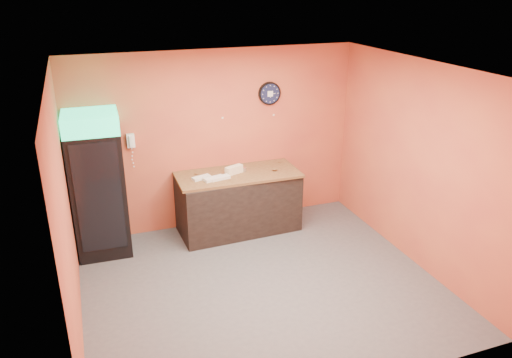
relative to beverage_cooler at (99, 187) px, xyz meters
name	(u,v)px	position (x,y,z in m)	size (l,w,h in m)	color
floor	(261,284)	(1.85, -1.60, -1.02)	(4.50, 4.50, 0.00)	#47474C
back_wall	(217,140)	(1.85, 0.40, 0.38)	(4.50, 0.02, 2.80)	#CA6139
left_wall	(65,214)	(-0.40, -1.60, 0.38)	(0.02, 4.00, 2.80)	#CA6139
right_wall	(417,165)	(4.10, -1.60, 0.38)	(0.02, 4.00, 2.80)	#CA6139
ceiling	(262,70)	(1.85, -1.60, 1.78)	(4.50, 4.00, 0.02)	white
beverage_cooler	(99,187)	(0.00, 0.00, 0.00)	(0.76, 0.77, 2.09)	black
prep_counter	(238,203)	(2.05, -0.01, -0.56)	(1.85, 0.82, 0.93)	black
wall_clock	(270,93)	(2.72, 0.37, 1.06)	(0.36, 0.06, 0.36)	black
wall_phone	(131,141)	(0.53, 0.34, 0.53)	(0.11, 0.10, 0.21)	white
butcher_paper	(238,174)	(2.05, -0.01, -0.07)	(1.89, 0.83, 0.04)	olive
sub_roll_stack	(234,170)	(1.99, -0.01, 0.01)	(0.31, 0.20, 0.12)	#F5E5BE
wrapped_sandwich_left	(214,179)	(1.64, -0.16, -0.03)	(0.31, 0.12, 0.04)	silver
wrapped_sandwich_mid	(220,178)	(1.73, -0.16, -0.03)	(0.30, 0.12, 0.04)	silver
wrapped_sandwich_right	(201,178)	(1.47, -0.05, -0.03)	(0.28, 0.11, 0.04)	silver
kitchen_tool	(244,170)	(2.17, 0.02, -0.02)	(0.06, 0.06, 0.06)	silver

